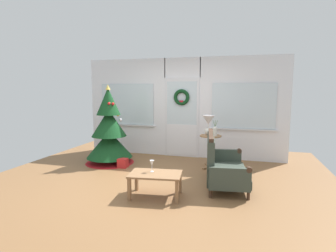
# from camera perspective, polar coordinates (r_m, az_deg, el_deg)

# --- Properties ---
(ground_plane) EXTENTS (6.76, 6.76, 0.00)m
(ground_plane) POSITION_cam_1_polar(r_m,az_deg,el_deg) (5.31, -2.18, -11.51)
(ground_plane) COLOR brown
(back_wall_with_door) EXTENTS (5.20, 0.19, 2.55)m
(back_wall_with_door) POSITION_cam_1_polar(r_m,az_deg,el_deg) (7.04, 3.01, 3.90)
(back_wall_with_door) COLOR white
(back_wall_with_door) RESTS_ON ground
(christmas_tree) EXTENTS (1.15, 1.15, 1.86)m
(christmas_tree) POSITION_cam_1_polar(r_m,az_deg,el_deg) (6.59, -12.27, -1.60)
(christmas_tree) COLOR #4C331E
(christmas_tree) RESTS_ON ground
(settee_sofa) EXTENTS (0.87, 1.48, 0.96)m
(settee_sofa) POSITION_cam_1_polar(r_m,az_deg,el_deg) (5.11, 11.07, -8.02)
(settee_sofa) COLOR #3D281C
(settee_sofa) RESTS_ON ground
(side_table) EXTENTS (0.50, 0.48, 0.74)m
(side_table) POSITION_cam_1_polar(r_m,az_deg,el_deg) (6.13, 8.92, -3.95)
(side_table) COLOR #8E6642
(side_table) RESTS_ON ground
(table_lamp) EXTENTS (0.28, 0.28, 0.44)m
(table_lamp) POSITION_cam_1_polar(r_m,az_deg,el_deg) (6.10, 8.50, 0.77)
(table_lamp) COLOR silver
(table_lamp) RESTS_ON side_table
(flower_vase) EXTENTS (0.11, 0.10, 0.35)m
(flower_vase) POSITION_cam_1_polar(r_m,az_deg,el_deg) (6.00, 9.86, -0.98)
(flower_vase) COLOR beige
(flower_vase) RESTS_ON side_table
(coffee_table) EXTENTS (0.90, 0.62, 0.39)m
(coffee_table) POSITION_cam_1_polar(r_m,az_deg,el_deg) (4.51, -2.65, -10.58)
(coffee_table) COLOR #8E6642
(coffee_table) RESTS_ON ground
(wine_glass) EXTENTS (0.08, 0.08, 0.20)m
(wine_glass) POSITION_cam_1_polar(r_m,az_deg,el_deg) (4.54, -3.41, -7.84)
(wine_glass) COLOR silver
(wine_glass) RESTS_ON coffee_table
(gift_box) EXTENTS (0.20, 0.18, 0.20)m
(gift_box) POSITION_cam_1_polar(r_m,az_deg,el_deg) (6.24, -9.49, -7.69)
(gift_box) COLOR red
(gift_box) RESTS_ON ground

